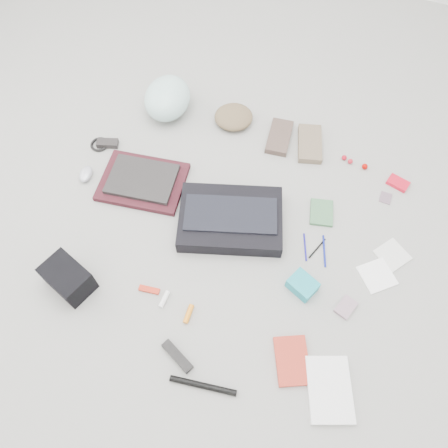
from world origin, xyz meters
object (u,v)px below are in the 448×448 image
(book_red, at_px, (292,361))
(laptop, at_px, (142,179))
(messenger_bag, at_px, (231,219))
(bike_helmet, at_px, (167,98))
(accordion_wallet, at_px, (303,285))
(camera_bag, at_px, (68,278))

(book_red, bearing_deg, laptop, 124.21)
(messenger_bag, distance_m, bike_helmet, 0.75)
(laptop, height_order, accordion_wallet, accordion_wallet)
(bike_helmet, relative_size, camera_bag, 1.52)
(messenger_bag, relative_size, book_red, 2.44)
(messenger_bag, relative_size, camera_bag, 2.38)
(bike_helmet, distance_m, camera_bag, 1.03)
(messenger_bag, distance_m, book_red, 0.64)
(bike_helmet, height_order, camera_bag, bike_helmet)
(laptop, bearing_deg, camera_bag, -103.35)
(messenger_bag, height_order, book_red, messenger_bag)
(bike_helmet, bearing_deg, laptop, -88.82)
(accordion_wallet, bearing_deg, laptop, -171.66)
(messenger_bag, xyz_separation_m, accordion_wallet, (0.38, -0.18, -0.01))
(camera_bag, relative_size, book_red, 1.03)
(camera_bag, height_order, book_red, camera_bag)
(laptop, relative_size, accordion_wallet, 2.77)
(camera_bag, distance_m, accordion_wallet, 0.94)
(camera_bag, xyz_separation_m, accordion_wallet, (0.89, 0.32, -0.03))
(bike_helmet, xyz_separation_m, accordion_wallet, (0.92, -0.70, -0.06))
(messenger_bag, relative_size, bike_helmet, 1.56)
(messenger_bag, distance_m, camera_bag, 0.71)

